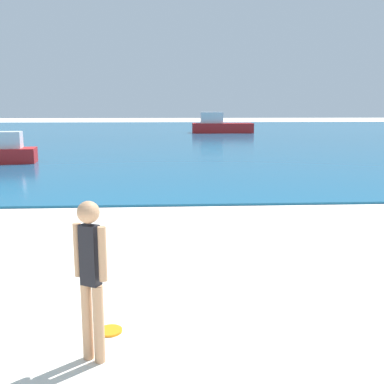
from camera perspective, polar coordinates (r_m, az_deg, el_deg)
water at (r=40.98m, az=-2.08°, el=7.27°), size 160.00×60.00×0.06m
person_standing at (r=4.41m, az=-12.49°, el=-9.72°), size 0.32×0.22×1.56m
frisbee at (r=5.25m, az=-10.15°, el=-16.64°), size 0.26×0.26×0.03m
boat_far at (r=41.75m, az=3.52°, el=8.24°), size 5.47×1.83×1.85m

